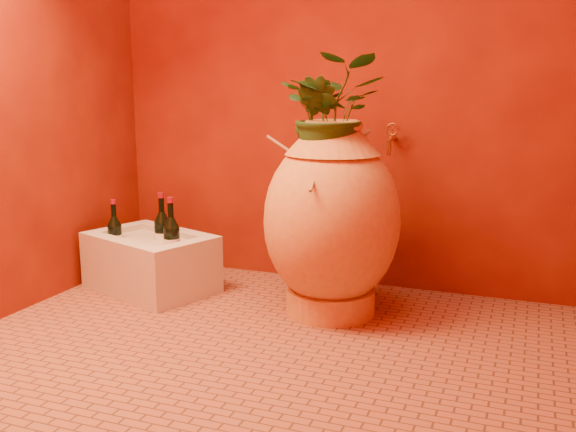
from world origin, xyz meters
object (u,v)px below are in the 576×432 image
at_px(amphora, 332,220).
at_px(wine_bottle_a, 115,237).
at_px(wine_bottle_b, 163,235).
at_px(stone_basin, 151,263).
at_px(wine_bottle_c, 172,241).
at_px(wall_tap, 391,137).

height_order(amphora, wine_bottle_a, amphora).
height_order(amphora, wine_bottle_b, amphora).
bearing_deg(wine_bottle_b, amphora, -1.99).
bearing_deg(stone_basin, amphora, 0.41).
bearing_deg(wine_bottle_c, wall_tap, 26.27).
bearing_deg(wine_bottle_b, wine_bottle_c, -40.34).
distance_m(wine_bottle_b, wine_bottle_c, 0.15).
bearing_deg(stone_basin, wine_bottle_b, 36.51).
height_order(wine_bottle_a, wine_bottle_c, wine_bottle_c).
relative_size(amphora, wine_bottle_a, 2.90).
relative_size(wine_bottle_b, wine_bottle_c, 1.00).
bearing_deg(stone_basin, wine_bottle_c, -19.07).
bearing_deg(wine_bottle_c, wine_bottle_b, 139.66).
xyz_separation_m(wine_bottle_b, wine_bottle_c, (0.11, -0.10, -0.00)).
bearing_deg(wine_bottle_a, wine_bottle_b, 18.03).
distance_m(wine_bottle_c, wall_tap, 1.20).
relative_size(wine_bottle_c, wall_tap, 2.23).
xyz_separation_m(stone_basin, wine_bottle_a, (-0.18, -0.04, 0.13)).
relative_size(stone_basin, wall_tap, 4.78).
distance_m(amphora, wine_bottle_c, 0.82).
height_order(amphora, wine_bottle_c, amphora).
bearing_deg(stone_basin, wall_tap, 20.43).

